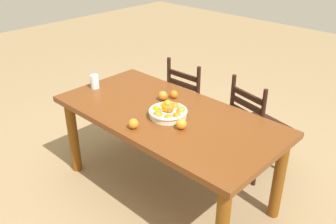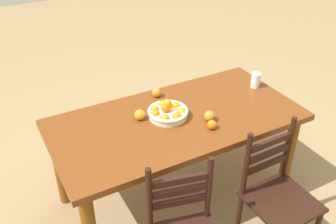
{
  "view_description": "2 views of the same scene",
  "coord_description": "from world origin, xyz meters",
  "px_view_note": "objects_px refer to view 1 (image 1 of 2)",
  "views": [
    {
      "loc": [
        1.73,
        -1.8,
        2.06
      ],
      "look_at": [
        0.05,
        -0.04,
        0.79
      ],
      "focal_mm": 39.05,
      "sensor_mm": 36.0,
      "label": 1
    },
    {
      "loc": [
        1.15,
        1.98,
        2.27
      ],
      "look_at": [
        0.05,
        -0.04,
        0.79
      ],
      "focal_mm": 40.73,
      "sensor_mm": 36.0,
      "label": 2
    }
  ],
  "objects_px": {
    "chair_by_cabinet": "(255,127)",
    "orange_loose_3": "(133,124)",
    "orange_loose_1": "(163,96)",
    "orange_loose_0": "(181,124)",
    "drinking_glass": "(95,82)",
    "orange_loose_2": "(174,94)",
    "dining_table": "(167,125)",
    "chair_near_window": "(191,105)",
    "fruit_bowl": "(168,112)"
  },
  "relations": [
    {
      "from": "chair_by_cabinet",
      "to": "orange_loose_0",
      "type": "height_order",
      "value": "chair_by_cabinet"
    },
    {
      "from": "chair_by_cabinet",
      "to": "orange_loose_3",
      "type": "relative_size",
      "value": 12.54
    },
    {
      "from": "orange_loose_2",
      "to": "orange_loose_3",
      "type": "xyz_separation_m",
      "value": [
        0.13,
        -0.57,
        0.0
      ]
    },
    {
      "from": "chair_by_cabinet",
      "to": "fruit_bowl",
      "type": "relative_size",
      "value": 3.12
    },
    {
      "from": "chair_by_cabinet",
      "to": "orange_loose_1",
      "type": "xyz_separation_m",
      "value": [
        -0.55,
        -0.6,
        0.34
      ]
    },
    {
      "from": "chair_by_cabinet",
      "to": "orange_loose_3",
      "type": "height_order",
      "value": "chair_by_cabinet"
    },
    {
      "from": "orange_loose_0",
      "to": "orange_loose_1",
      "type": "height_order",
      "value": "orange_loose_1"
    },
    {
      "from": "drinking_glass",
      "to": "orange_loose_0",
      "type": "bearing_deg",
      "value": -0.66
    },
    {
      "from": "dining_table",
      "to": "drinking_glass",
      "type": "distance_m",
      "value": 0.81
    },
    {
      "from": "orange_loose_2",
      "to": "orange_loose_3",
      "type": "height_order",
      "value": "orange_loose_3"
    },
    {
      "from": "chair_near_window",
      "to": "drinking_glass",
      "type": "relative_size",
      "value": 7.6
    },
    {
      "from": "fruit_bowl",
      "to": "orange_loose_2",
      "type": "xyz_separation_m",
      "value": [
        -0.2,
        0.28,
        -0.01
      ]
    },
    {
      "from": "drinking_glass",
      "to": "orange_loose_1",
      "type": "bearing_deg",
      "value": 21.47
    },
    {
      "from": "orange_loose_2",
      "to": "chair_near_window",
      "type": "bearing_deg",
      "value": 113.42
    },
    {
      "from": "fruit_bowl",
      "to": "orange_loose_1",
      "type": "distance_m",
      "value": 0.3
    },
    {
      "from": "orange_loose_0",
      "to": "orange_loose_3",
      "type": "distance_m",
      "value": 0.34
    },
    {
      "from": "orange_loose_0",
      "to": "orange_loose_1",
      "type": "xyz_separation_m",
      "value": [
        -0.43,
        0.25,
        0.0
      ]
    },
    {
      "from": "chair_near_window",
      "to": "orange_loose_1",
      "type": "height_order",
      "value": "chair_near_window"
    },
    {
      "from": "chair_by_cabinet",
      "to": "orange_loose_1",
      "type": "bearing_deg",
      "value": 61.35
    },
    {
      "from": "chair_near_window",
      "to": "drinking_glass",
      "type": "bearing_deg",
      "value": 60.87
    },
    {
      "from": "chair_by_cabinet",
      "to": "orange_loose_1",
      "type": "distance_m",
      "value": 0.88
    },
    {
      "from": "orange_loose_1",
      "to": "drinking_glass",
      "type": "distance_m",
      "value": 0.65
    },
    {
      "from": "orange_loose_1",
      "to": "fruit_bowl",
      "type": "bearing_deg",
      "value": -37.9
    },
    {
      "from": "orange_loose_0",
      "to": "chair_near_window",
      "type": "bearing_deg",
      "value": 125.8
    },
    {
      "from": "dining_table",
      "to": "chair_near_window",
      "type": "relative_size",
      "value": 1.96
    },
    {
      "from": "chair_near_window",
      "to": "orange_loose_1",
      "type": "distance_m",
      "value": 0.7
    },
    {
      "from": "orange_loose_0",
      "to": "chair_by_cabinet",
      "type": "bearing_deg",
      "value": 82.05
    },
    {
      "from": "orange_loose_3",
      "to": "drinking_glass",
      "type": "distance_m",
      "value": 0.82
    },
    {
      "from": "orange_loose_1",
      "to": "orange_loose_0",
      "type": "bearing_deg",
      "value": -30.34
    },
    {
      "from": "chair_by_cabinet",
      "to": "orange_loose_2",
      "type": "xyz_separation_m",
      "value": [
        -0.51,
        -0.51,
        0.33
      ]
    },
    {
      "from": "orange_loose_2",
      "to": "orange_loose_3",
      "type": "bearing_deg",
      "value": -76.72
    },
    {
      "from": "dining_table",
      "to": "fruit_bowl",
      "type": "height_order",
      "value": "fruit_bowl"
    },
    {
      "from": "chair_near_window",
      "to": "orange_loose_0",
      "type": "height_order",
      "value": "chair_near_window"
    },
    {
      "from": "chair_by_cabinet",
      "to": "orange_loose_3",
      "type": "bearing_deg",
      "value": 84.56
    },
    {
      "from": "dining_table",
      "to": "drinking_glass",
      "type": "bearing_deg",
      "value": -173.19
    },
    {
      "from": "dining_table",
      "to": "chair_by_cabinet",
      "type": "xyz_separation_m",
      "value": [
        0.36,
        0.75,
        -0.19
      ]
    },
    {
      "from": "chair_near_window",
      "to": "orange_loose_2",
      "type": "distance_m",
      "value": 0.63
    },
    {
      "from": "fruit_bowl",
      "to": "orange_loose_0",
      "type": "height_order",
      "value": "fruit_bowl"
    },
    {
      "from": "chair_near_window",
      "to": "orange_loose_3",
      "type": "relative_size",
      "value": 12.62
    },
    {
      "from": "chair_by_cabinet",
      "to": "orange_loose_0",
      "type": "bearing_deg",
      "value": 95.51
    },
    {
      "from": "orange_loose_1",
      "to": "drinking_glass",
      "type": "bearing_deg",
      "value": -158.53
    },
    {
      "from": "orange_loose_2",
      "to": "dining_table",
      "type": "bearing_deg",
      "value": -58.76
    },
    {
      "from": "dining_table",
      "to": "orange_loose_3",
      "type": "distance_m",
      "value": 0.37
    },
    {
      "from": "chair_near_window",
      "to": "orange_loose_3",
      "type": "bearing_deg",
      "value": 107.02
    },
    {
      "from": "drinking_glass",
      "to": "chair_near_window",
      "type": "bearing_deg",
      "value": 61.95
    },
    {
      "from": "chair_by_cabinet",
      "to": "fruit_bowl",
      "type": "xyz_separation_m",
      "value": [
        -0.31,
        -0.79,
        0.34
      ]
    },
    {
      "from": "orange_loose_3",
      "to": "drinking_glass",
      "type": "relative_size",
      "value": 0.6
    },
    {
      "from": "chair_by_cabinet",
      "to": "orange_loose_2",
      "type": "relative_size",
      "value": 14.08
    },
    {
      "from": "chair_near_window",
      "to": "fruit_bowl",
      "type": "bearing_deg",
      "value": 117.0
    },
    {
      "from": "dining_table",
      "to": "orange_loose_2",
      "type": "relative_size",
      "value": 27.74
    }
  ]
}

